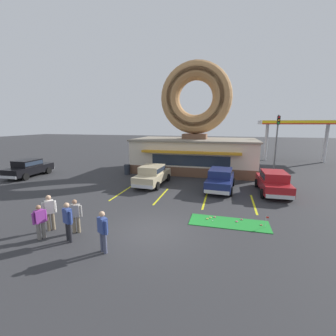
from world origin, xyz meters
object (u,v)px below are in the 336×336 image
Objects in this scene: putting_flag_pin at (267,219)px; pedestrian_hooded_kid at (103,230)px; pedestrian_blue_sweater_man at (50,211)px; golf_ball at (213,221)px; pedestrian_beanie_man at (75,215)px; car_champagne at (152,174)px; pedestrian_leather_jacket_man at (40,221)px; pedestrian_clipboard_woman at (68,220)px; traffic_light_pole at (277,135)px; car_black at (29,167)px; car_red at (273,181)px; trash_bin at (127,169)px; car_navy at (220,178)px.

putting_flag_pin is 7.51m from pedestrian_hooded_kid.
golf_ball is at bearing 21.16° from pedestrian_blue_sweater_man.
car_champagne is at bearing 84.99° from pedestrian_beanie_man.
pedestrian_clipboard_woman is (1.31, 0.12, 0.12)m from pedestrian_leather_jacket_man.
traffic_light_pole reaches higher than putting_flag_pin.
car_black is at bearing 141.41° from pedestrian_clipboard_woman.
car_black is 25.09m from traffic_light_pole.
car_black is at bearing 143.28° from pedestrian_beanie_man.
car_red is 2.90× the size of pedestrian_beanie_man.
pedestrian_leather_jacket_man is at bearing -141.44° from pedestrian_beanie_man.
car_red is 4.71× the size of trash_bin.
car_black is at bearing 161.60° from golf_ball.
car_champagne is (-5.21, 5.96, 0.82)m from golf_ball.
pedestrian_blue_sweater_man is at bearing -125.40° from traffic_light_pole.
pedestrian_clipboard_woman is at bearing -93.35° from car_champagne.
car_red is 9.99m from traffic_light_pole.
pedestrian_clipboard_woman is 1.09× the size of pedestrian_beanie_man.
pedestrian_hooded_kid is (-4.09, -9.77, 0.06)m from car_navy.
car_navy is at bearing 54.62° from pedestrian_beanie_man.
pedestrian_blue_sweater_man reaches higher than car_red.
pedestrian_hooded_kid is 3.16m from pedestrian_leather_jacket_man.
pedestrian_beanie_man is (-2.05, 1.12, -0.06)m from pedestrian_hooded_kid.
car_navy is at bearing 57.77° from pedestrian_clipboard_woman.
car_champagne is 2.68× the size of pedestrian_clipboard_woman.
pedestrian_blue_sweater_man is 1.08× the size of pedestrian_beanie_man.
car_navy is (-2.35, 5.95, 0.43)m from putting_flag_pin.
pedestrian_hooded_kid is 1.06× the size of pedestrian_beanie_man.
pedestrian_leather_jacket_man is at bearing -153.01° from golf_ball.
car_black and car_navy have the same top height.
pedestrian_beanie_man is at bearing 38.56° from pedestrian_leather_jacket_man.
car_black reaches higher than pedestrian_beanie_man.
traffic_light_pole reaches higher than car_red.
car_black reaches higher than trash_bin.
putting_flag_pin is 14.41m from trash_bin.
car_black reaches higher than putting_flag_pin.
putting_flag_pin is 0.32× the size of pedestrian_blue_sweater_man.
putting_flag_pin is 0.32× the size of pedestrian_clipboard_woman.
car_navy is at bearing -18.25° from trash_bin.
pedestrian_leather_jacket_man is at bearing -42.34° from car_black.
golf_ball is 0.03× the size of pedestrian_leather_jacket_man.
car_champagne reaches higher than golf_ball.
traffic_light_pole is (11.41, 18.85, 2.75)m from pedestrian_clipboard_woman.
car_black is 2.98× the size of pedestrian_leather_jacket_man.
trash_bin is at bearing 161.75° from car_navy.
trash_bin is (-11.32, 8.91, 0.06)m from putting_flag_pin.
car_champagne is (-7.73, 5.99, 0.43)m from putting_flag_pin.
pedestrian_leather_jacket_man reaches higher than golf_ball.
pedestrian_blue_sweater_man is at bearing -141.72° from car_red.
pedestrian_clipboard_woman is (-9.60, -9.44, 0.09)m from car_red.
golf_ball is 0.04× the size of trash_bin.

